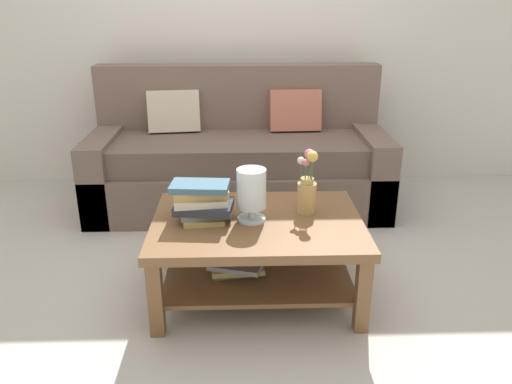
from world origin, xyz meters
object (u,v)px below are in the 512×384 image
Objects in this scene: coffee_table at (256,241)px; book_stack_main at (202,201)px; flower_pitcher at (307,187)px; couch at (238,160)px; glass_hurricane_vase at (251,191)px.

coffee_table is 0.37m from book_stack_main.
couch is at bearing 106.53° from flower_pitcher.
couch is 1.33m from flower_pitcher.
flower_pitcher is (0.56, 0.07, 0.04)m from book_stack_main.
book_stack_main is 0.27m from glass_hurricane_vase.
couch reaches higher than flower_pitcher.
flower_pitcher is at bearing 16.38° from glass_hurricane_vase.
flower_pitcher reaches higher than book_stack_main.
book_stack_main is at bearing 175.96° from glass_hurricane_vase.
book_stack_main is 0.92× the size of flower_pitcher.
coffee_table is 3.93× the size of glass_hurricane_vase.
coffee_table is 3.35× the size of book_stack_main.
couch is 6.20× the size of flower_pitcher.
coffee_table is 0.29m from glass_hurricane_vase.
coffee_table is at bearing 1.77° from glass_hurricane_vase.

